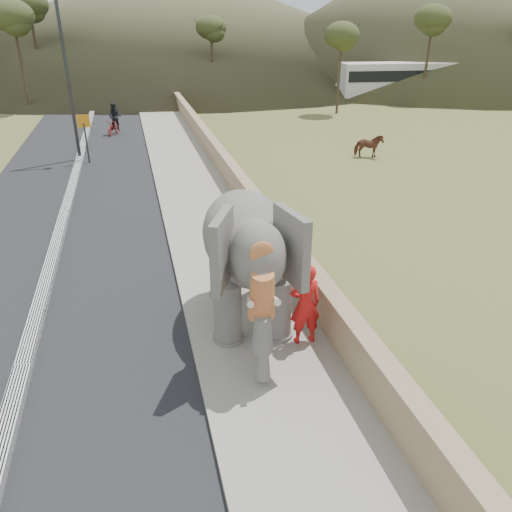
{
  "coord_description": "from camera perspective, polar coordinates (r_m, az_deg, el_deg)",
  "views": [
    {
      "loc": [
        -2.32,
        -8.85,
        6.69
      ],
      "look_at": [
        0.2,
        1.24,
        1.7
      ],
      "focal_mm": 35.0,
      "sensor_mm": 36.0,
      "label": 1
    }
  ],
  "objects": [
    {
      "name": "ground",
      "position": [
        11.33,
        0.55,
        -10.55
      ],
      "size": [
        160.0,
        160.0,
        0.0
      ],
      "primitive_type": "plane",
      "color": "olive",
      "rests_on": "ground"
    },
    {
      "name": "road",
      "position": [
        20.17,
        -20.88,
        4.57
      ],
      "size": [
        7.0,
        120.0,
        0.03
      ],
      "primitive_type": "cube",
      "color": "black",
      "rests_on": "ground"
    },
    {
      "name": "median",
      "position": [
        20.14,
        -20.93,
        4.83
      ],
      "size": [
        0.35,
        120.0,
        0.22
      ],
      "primitive_type": "cube",
      "color": "black",
      "rests_on": "ground"
    },
    {
      "name": "walkway",
      "position": [
        20.11,
        -6.66,
        6.24
      ],
      "size": [
        3.0,
        120.0,
        0.15
      ],
      "primitive_type": "cube",
      "color": "#9E9687",
      "rests_on": "ground"
    },
    {
      "name": "parapet",
      "position": [
        20.22,
        -2.05,
        7.93
      ],
      "size": [
        0.3,
        120.0,
        1.1
      ],
      "primitive_type": "cube",
      "color": "tan",
      "rests_on": "ground"
    },
    {
      "name": "lamppost",
      "position": [
        27.17,
        -20.32,
        20.34
      ],
      "size": [
        1.76,
        0.36,
        8.0
      ],
      "color": "#292A2D",
      "rests_on": "ground"
    },
    {
      "name": "signboard",
      "position": [
        26.74,
        -18.98,
        13.41
      ],
      "size": [
        0.6,
        0.08,
        2.4
      ],
      "color": "#2D2D33",
      "rests_on": "ground"
    },
    {
      "name": "cow",
      "position": [
        27.31,
        12.73,
        12.14
      ],
      "size": [
        1.56,
        1.01,
        1.21
      ],
      "primitive_type": "imported",
      "rotation": [
        0.0,
        0.0,
        1.31
      ],
      "color": "brown",
      "rests_on": "ground"
    },
    {
      "name": "distant_car",
      "position": [
        48.67,
        10.46,
        18.18
      ],
      "size": [
        4.55,
        3.08,
        1.44
      ],
      "primitive_type": "imported",
      "rotation": [
        0.0,
        0.0,
        1.21
      ],
      "color": "#BBBAC1",
      "rests_on": "ground"
    },
    {
      "name": "bus_white",
      "position": [
        48.93,
        16.23,
        18.65
      ],
      "size": [
        11.19,
        3.57,
        3.1
      ],
      "primitive_type": "cube",
      "rotation": [
        0.0,
        0.0,
        1.47
      ],
      "color": "silver",
      "rests_on": "ground"
    },
    {
      "name": "bus_orange",
      "position": [
        54.7,
        25.58,
        17.9
      ],
      "size": [
        11.11,
        3.03,
        3.1
      ],
      "primitive_type": "cube",
      "rotation": [
        0.0,
        0.0,
        1.62
      ],
      "color": "orange",
      "rests_on": "ground"
    },
    {
      "name": "hill_right",
      "position": [
        71.92,
        20.17,
        25.29
      ],
      "size": [
        56.0,
        56.0,
        16.0
      ],
      "primitive_type": "cone",
      "color": "brown",
      "rests_on": "ground"
    },
    {
      "name": "hill_far",
      "position": [
        79.19,
        -9.68,
        25.53
      ],
      "size": [
        80.0,
        80.0,
        14.0
      ],
      "primitive_type": "cone",
      "color": "brown",
      "rests_on": "ground"
    },
    {
      "name": "elephant_and_man",
      "position": [
        11.47,
        -0.86,
        0.06
      ],
      "size": [
        2.72,
        4.65,
        3.21
      ],
      "color": "slate",
      "rests_on": "ground"
    },
    {
      "name": "motorcyclist",
      "position": [
        33.44,
        -15.89,
        14.49
      ],
      "size": [
        1.23,
        1.84,
        1.95
      ],
      "color": "maroon",
      "rests_on": "ground"
    },
    {
      "name": "trees",
      "position": [
        40.3,
        -5.8,
        21.49
      ],
      "size": [
        47.34,
        44.46,
        9.3
      ],
      "color": "#473828",
      "rests_on": "ground"
    }
  ]
}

